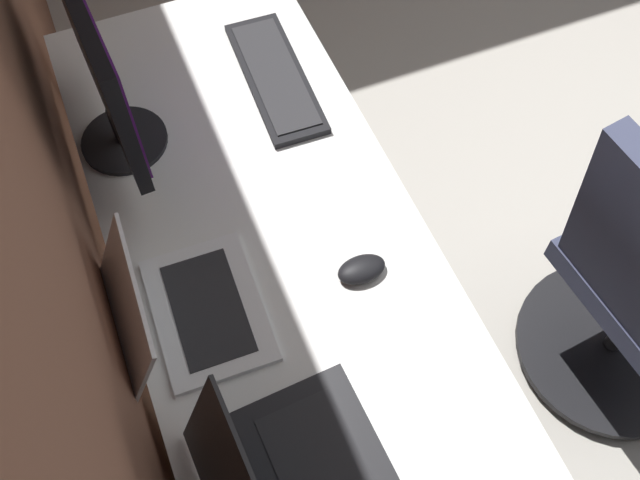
{
  "coord_description": "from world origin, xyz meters",
  "views": [
    {
      "loc": [
        -0.72,
        1.79,
        2.04
      ],
      "look_at": [
        -0.12,
        1.54,
        0.95
      ],
      "focal_mm": 39.9,
      "sensor_mm": 36.0,
      "label": 1
    }
  ],
  "objects_px": {
    "mouse_main": "(362,269)",
    "laptop_left": "(176,310)",
    "drawer_pedestal": "(328,464)",
    "monitor_primary": "(98,64)",
    "keyboard_main": "(275,77)"
  },
  "relations": [
    {
      "from": "keyboard_main",
      "to": "drawer_pedestal",
      "type": "bearing_deg",
      "value": 166.37
    },
    {
      "from": "monitor_primary",
      "to": "laptop_left",
      "type": "bearing_deg",
      "value": 178.32
    },
    {
      "from": "drawer_pedestal",
      "to": "mouse_main",
      "type": "bearing_deg",
      "value": -34.85
    },
    {
      "from": "monitor_primary",
      "to": "mouse_main",
      "type": "bearing_deg",
      "value": -145.33
    },
    {
      "from": "keyboard_main",
      "to": "mouse_main",
      "type": "distance_m",
      "value": 0.58
    },
    {
      "from": "keyboard_main",
      "to": "monitor_primary",
      "type": "bearing_deg",
      "value": 97.44
    },
    {
      "from": "monitor_primary",
      "to": "mouse_main",
      "type": "xyz_separation_m",
      "value": [
        -0.53,
        -0.37,
        -0.23
      ]
    },
    {
      "from": "laptop_left",
      "to": "keyboard_main",
      "type": "xyz_separation_m",
      "value": [
        0.54,
        -0.41,
        -0.04
      ]
    },
    {
      "from": "mouse_main",
      "to": "laptop_left",
      "type": "bearing_deg",
      "value": 84.15
    },
    {
      "from": "mouse_main",
      "to": "keyboard_main",
      "type": "bearing_deg",
      "value": -2.59
    },
    {
      "from": "monitor_primary",
      "to": "mouse_main",
      "type": "distance_m",
      "value": 0.69
    },
    {
      "from": "drawer_pedestal",
      "to": "keyboard_main",
      "type": "relative_size",
      "value": 1.63
    },
    {
      "from": "laptop_left",
      "to": "mouse_main",
      "type": "relative_size",
      "value": 3.05
    },
    {
      "from": "keyboard_main",
      "to": "laptop_left",
      "type": "bearing_deg",
      "value": 143.09
    },
    {
      "from": "laptop_left",
      "to": "mouse_main",
      "type": "bearing_deg",
      "value": -95.85
    }
  ]
}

